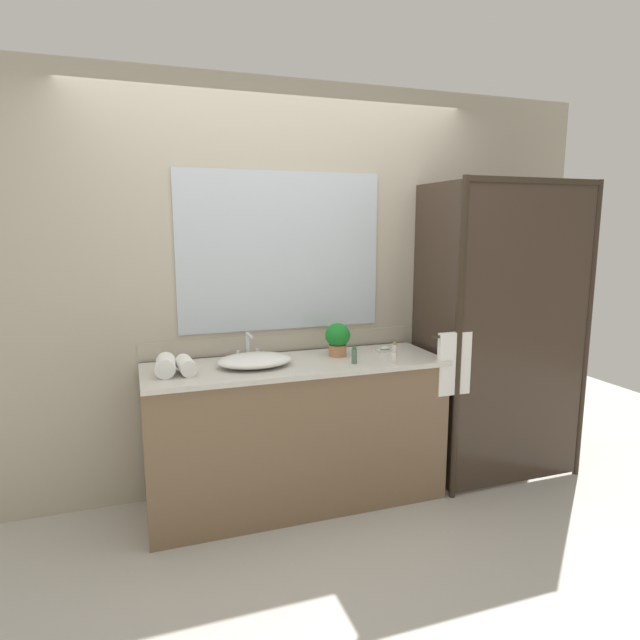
# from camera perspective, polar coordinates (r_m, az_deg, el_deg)

# --- Properties ---
(ground_plane) EXTENTS (8.00, 8.00, 0.00)m
(ground_plane) POSITION_cam_1_polar(r_m,az_deg,el_deg) (3.60, -2.38, -18.51)
(ground_plane) COLOR #B7B2A8
(wall_back_with_mirror) EXTENTS (4.40, 0.06, 2.60)m
(wall_back_with_mirror) POSITION_cam_1_polar(r_m,az_deg,el_deg) (3.52, -4.16, 3.27)
(wall_back_with_mirror) COLOR #B2A893
(wall_back_with_mirror) RESTS_ON ground_plane
(vanity_cabinet) EXTENTS (1.80, 0.58, 0.90)m
(vanity_cabinet) POSITION_cam_1_polar(r_m,az_deg,el_deg) (3.41, -2.48, -11.77)
(vanity_cabinet) COLOR brown
(vanity_cabinet) RESTS_ON ground_plane
(shower_enclosure) EXTENTS (1.20, 0.59, 2.00)m
(shower_enclosure) POSITION_cam_1_polar(r_m,az_deg,el_deg) (3.65, 17.91, -1.51)
(shower_enclosure) COLOR #2D2319
(shower_enclosure) RESTS_ON ground_plane
(sink_basin) EXTENTS (0.44, 0.32, 0.07)m
(sink_basin) POSITION_cam_1_polar(r_m,az_deg,el_deg) (3.19, -6.89, -4.23)
(sink_basin) COLOR white
(sink_basin) RESTS_ON vanity_cabinet
(faucet) EXTENTS (0.17, 0.14, 0.17)m
(faucet) POSITION_cam_1_polar(r_m,az_deg,el_deg) (3.36, -7.57, -3.16)
(faucet) COLOR silver
(faucet) RESTS_ON vanity_cabinet
(potted_plant) EXTENTS (0.16, 0.16, 0.21)m
(potted_plant) POSITION_cam_1_polar(r_m,az_deg,el_deg) (3.40, 1.87, -1.91)
(potted_plant) COLOR #B77A51
(potted_plant) RESTS_ON vanity_cabinet
(soap_dish) EXTENTS (0.10, 0.07, 0.04)m
(soap_dish) POSITION_cam_1_polar(r_m,az_deg,el_deg) (3.56, 6.83, -3.10)
(soap_dish) COLOR silver
(soap_dish) RESTS_ON vanity_cabinet
(amenity_bottle_lotion) EXTENTS (0.03, 0.03, 0.08)m
(amenity_bottle_lotion) POSITION_cam_1_polar(r_m,az_deg,el_deg) (3.26, 7.76, -3.92)
(amenity_bottle_lotion) COLOR silver
(amenity_bottle_lotion) RESTS_ON vanity_cabinet
(amenity_bottle_conditioner) EXTENTS (0.03, 0.03, 0.09)m
(amenity_bottle_conditioner) POSITION_cam_1_polar(r_m,az_deg,el_deg) (3.44, 7.86, -3.10)
(amenity_bottle_conditioner) COLOR silver
(amenity_bottle_conditioner) RESTS_ON vanity_cabinet
(amenity_bottle_shampoo) EXTENTS (0.03, 0.03, 0.10)m
(amenity_bottle_shampoo) POSITION_cam_1_polar(r_m,az_deg,el_deg) (3.23, 3.63, -3.76)
(amenity_bottle_shampoo) COLOR #4C7056
(amenity_bottle_shampoo) RESTS_ON vanity_cabinet
(rolled_towel_near_edge) EXTENTS (0.12, 0.20, 0.11)m
(rolled_towel_near_edge) POSITION_cam_1_polar(r_m,az_deg,el_deg) (3.10, -15.97, -4.62)
(rolled_towel_near_edge) COLOR white
(rolled_towel_near_edge) RESTS_ON vanity_cabinet
(rolled_towel_middle) EXTENTS (0.11, 0.20, 0.09)m
(rolled_towel_middle) POSITION_cam_1_polar(r_m,az_deg,el_deg) (3.10, -13.92, -4.66)
(rolled_towel_middle) COLOR white
(rolled_towel_middle) RESTS_ON vanity_cabinet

